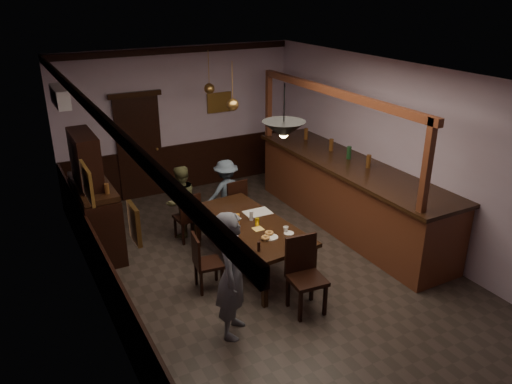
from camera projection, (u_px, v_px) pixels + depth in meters
room at (278, 184)px, 7.08m from camera, size 5.01×8.01×3.01m
dining_table at (251, 227)px, 7.64m from camera, size 1.17×2.27×0.75m
chair_far_left at (188, 215)px, 8.48m from camera, size 0.41×0.41×0.89m
chair_far_right at (234, 202)px, 8.92m from camera, size 0.46×0.46×0.95m
chair_near at (304, 271)px, 6.68m from camera, size 0.50×0.50×1.05m
chair_side at (203, 260)px, 7.12m from camera, size 0.43×0.43×0.88m
person_standing at (233, 275)px, 6.09m from camera, size 0.70×0.73×1.69m
person_seated_left at (181, 201)px, 8.64m from camera, size 0.76×0.68×1.28m
person_seated_right at (226, 192)px, 9.10m from camera, size 0.82×0.51×1.23m
newspaper_left at (225, 219)px, 7.73m from camera, size 0.47×0.38×0.01m
newspaper_right at (258, 212)px, 7.96m from camera, size 0.43×0.31×0.01m
napkin at (258, 229)px, 7.43m from camera, size 0.16×0.16×0.00m
saucer at (289, 233)px, 7.30m from camera, size 0.15×0.15×0.01m
coffee_cup at (286, 229)px, 7.32m from camera, size 0.09×0.09×0.07m
pastry_plate at (271, 237)px, 7.18m from camera, size 0.22×0.22×0.01m
pastry_ring_a at (266, 238)px, 7.10m from camera, size 0.13×0.13×0.04m
pastry_ring_b at (269, 233)px, 7.24m from camera, size 0.13×0.13×0.04m
soda_can at (257, 222)px, 7.52m from camera, size 0.07×0.07×0.12m
beer_glass at (238, 220)px, 7.48m from camera, size 0.06×0.06×0.20m
water_glass at (251, 216)px, 7.69m from camera, size 0.06×0.06×0.15m
pepper_mill at (259, 246)px, 6.80m from camera, size 0.04×0.04×0.14m
sideboard at (94, 205)px, 8.07m from camera, size 0.55×1.53×2.03m
bar_counter at (349, 193)px, 8.96m from camera, size 1.06×4.57×2.56m
door_back at (139, 149)px, 10.07m from camera, size 0.90×0.06×2.10m
ac_unit at (60, 97)px, 8.02m from camera, size 0.20×0.85×0.30m
picture_left_small at (134, 224)px, 4.45m from camera, size 0.04×0.28×0.36m
picture_left_large at (87, 183)px, 6.58m from camera, size 0.04×0.62×0.48m
picture_back at (219, 102)px, 10.57m from camera, size 0.55×0.04×0.42m
pendant_iron at (284, 130)px, 6.36m from camera, size 0.56×0.56×0.70m
pendant_brass_mid at (233, 105)px, 8.15m from camera, size 0.20×0.20×0.81m
pendant_brass_far at (209, 89)px, 9.39m from camera, size 0.20×0.20×0.81m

